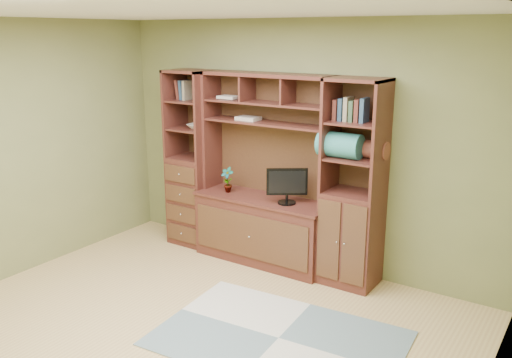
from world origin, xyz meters
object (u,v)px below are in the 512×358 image
Objects in this scene: right_tower at (353,185)px; monitor at (287,179)px; left_tower at (192,159)px; center_hutch at (262,171)px.

right_tower reaches higher than monitor.
left_tower is 2.02m from right_tower.
center_hutch is 0.33m from monitor.
left_tower is at bearing 180.00° from right_tower.
monitor is at bearing -173.88° from right_tower.
left_tower and right_tower have the same top height.
center_hutch is 1.00× the size of right_tower.
center_hutch is 1.00× the size of left_tower.
center_hutch is 1.00m from left_tower.
center_hutch is at bearing 138.93° from monitor.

